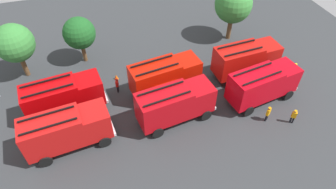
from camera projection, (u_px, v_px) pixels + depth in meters
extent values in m
plane|color=#2D3033|center=(168.00, 105.00, 28.80)|extent=(55.48, 55.48, 0.00)
cube|color=#B91110|center=(96.00, 121.00, 24.55)|extent=(2.45, 2.72, 2.60)
cube|color=#8C9EAD|center=(108.00, 115.00, 24.62)|extent=(0.31, 2.12, 1.46)
cube|color=#B91110|center=(53.00, 133.00, 23.45)|extent=(5.04, 3.00, 2.90)
cube|color=black|center=(46.00, 114.00, 22.80)|extent=(4.31, 0.58, 0.12)
cube|color=black|center=(48.00, 126.00, 21.90)|extent=(4.31, 0.58, 0.12)
cube|color=silver|center=(112.00, 125.00, 25.69)|extent=(0.45, 2.38, 0.28)
cylinder|color=black|center=(98.00, 122.00, 26.47)|extent=(1.13, 0.47, 1.10)
cylinder|color=black|center=(105.00, 142.00, 24.90)|extent=(1.13, 0.47, 1.10)
cylinder|color=black|center=(42.00, 139.00, 25.09)|extent=(1.13, 0.47, 1.10)
cylinder|color=black|center=(46.00, 161.00, 23.52)|extent=(1.13, 0.47, 1.10)
cube|color=#AF0910|center=(199.00, 96.00, 26.70)|extent=(2.51, 2.77, 2.60)
cube|color=#8C9EAD|center=(209.00, 90.00, 26.80)|extent=(0.36, 2.12, 1.46)
cube|color=#AF0910|center=(164.00, 106.00, 25.55)|extent=(5.09, 3.12, 2.90)
cube|color=black|center=(161.00, 88.00, 24.89)|extent=(4.30, 0.69, 0.12)
cube|color=black|center=(168.00, 99.00, 24.00)|extent=(4.30, 0.69, 0.12)
cube|color=silver|center=(209.00, 101.00, 27.87)|extent=(0.51, 2.38, 0.28)
cylinder|color=black|center=(194.00, 98.00, 28.63)|extent=(1.14, 0.49, 1.10)
cylinder|color=black|center=(206.00, 115.00, 27.07)|extent=(1.14, 0.49, 1.10)
cylinder|color=black|center=(148.00, 114.00, 27.16)|extent=(1.14, 0.49, 1.10)
cylinder|color=black|center=(158.00, 133.00, 25.61)|extent=(1.14, 0.49, 1.10)
cube|color=#B90511|center=(282.00, 77.00, 28.61)|extent=(2.57, 2.81, 2.60)
cube|color=#8C9EAD|center=(291.00, 71.00, 28.72)|extent=(0.41, 2.11, 1.46)
cube|color=#B90511|center=(254.00, 86.00, 27.40)|extent=(5.13, 3.22, 2.90)
cube|color=black|center=(253.00, 69.00, 26.74)|extent=(4.29, 0.80, 0.12)
cube|color=black|center=(263.00, 78.00, 25.86)|extent=(4.29, 0.80, 0.12)
cube|color=silver|center=(288.00, 82.00, 29.79)|extent=(0.57, 2.38, 0.28)
cylinder|color=black|center=(272.00, 81.00, 30.52)|extent=(1.14, 0.52, 1.10)
cylinder|color=black|center=(288.00, 95.00, 28.99)|extent=(1.14, 0.52, 1.10)
cylinder|color=black|center=(234.00, 95.00, 28.98)|extent=(1.14, 0.52, 1.10)
cylinder|color=black|center=(248.00, 111.00, 27.45)|extent=(1.14, 0.52, 1.10)
cube|color=#AF0407|center=(90.00, 89.00, 27.36)|extent=(2.49, 2.75, 2.60)
cube|color=#8C9EAD|center=(100.00, 83.00, 27.45)|extent=(0.34, 2.12, 1.46)
cube|color=#AF0407|center=(52.00, 98.00, 26.24)|extent=(5.07, 3.06, 2.90)
cube|color=black|center=(45.00, 81.00, 25.58)|extent=(4.30, 0.64, 0.12)
cube|color=black|center=(48.00, 91.00, 24.69)|extent=(4.30, 0.64, 0.12)
cube|color=silver|center=(104.00, 94.00, 28.52)|extent=(0.49, 2.38, 0.28)
cylinder|color=black|center=(92.00, 92.00, 29.29)|extent=(1.13, 0.48, 1.10)
cylinder|color=black|center=(98.00, 108.00, 27.72)|extent=(1.13, 0.48, 1.10)
cylinder|color=black|center=(42.00, 106.00, 27.86)|extent=(1.13, 0.48, 1.10)
cylinder|color=black|center=(45.00, 124.00, 26.30)|extent=(1.13, 0.48, 1.10)
cube|color=#B21105|center=(187.00, 69.00, 29.43)|extent=(2.54, 2.80, 2.60)
cube|color=#8C9EAD|center=(196.00, 64.00, 29.54)|extent=(0.39, 2.11, 1.46)
cube|color=#B21105|center=(155.00, 78.00, 28.25)|extent=(5.12, 3.18, 2.90)
cube|color=black|center=(152.00, 61.00, 27.59)|extent=(4.29, 0.75, 0.12)
cube|color=black|center=(158.00, 70.00, 26.71)|extent=(4.29, 0.75, 0.12)
cube|color=silver|center=(196.00, 74.00, 30.61)|extent=(0.55, 2.38, 0.28)
cylinder|color=black|center=(182.00, 73.00, 31.35)|extent=(1.14, 0.51, 1.10)
cylinder|color=black|center=(193.00, 87.00, 29.81)|extent=(1.14, 0.51, 1.10)
cylinder|color=black|center=(140.00, 87.00, 29.84)|extent=(1.14, 0.51, 1.10)
cylinder|color=black|center=(149.00, 102.00, 28.30)|extent=(1.14, 0.51, 1.10)
cube|color=#AC100B|center=(266.00, 54.00, 31.26)|extent=(2.36, 2.64, 2.60)
cube|color=#8C9EAD|center=(274.00, 50.00, 31.31)|extent=(0.22, 2.13, 1.46)
cube|color=#AC100B|center=(238.00, 60.00, 30.25)|extent=(4.96, 2.82, 2.90)
cube|color=black|center=(237.00, 44.00, 29.61)|extent=(4.32, 0.41, 0.12)
cube|color=black|center=(244.00, 52.00, 28.70)|extent=(4.32, 0.41, 0.12)
cube|color=silver|center=(272.00, 60.00, 32.37)|extent=(0.36, 2.38, 0.28)
cylinder|color=black|center=(258.00, 59.00, 33.19)|extent=(1.12, 0.42, 1.10)
cylinder|color=black|center=(270.00, 71.00, 31.60)|extent=(1.12, 0.42, 1.10)
cylinder|color=black|center=(220.00, 69.00, 31.94)|extent=(1.12, 0.42, 1.10)
cylinder|color=black|center=(231.00, 82.00, 30.34)|extent=(1.12, 0.42, 1.10)
cylinder|color=black|center=(212.00, 99.00, 28.83)|extent=(0.16, 0.16, 0.77)
cylinder|color=black|center=(210.00, 98.00, 28.87)|extent=(0.16, 0.16, 0.77)
cube|color=#B7140F|center=(212.00, 93.00, 28.35)|extent=(0.48, 0.43, 0.67)
sphere|color=brown|center=(212.00, 90.00, 28.03)|extent=(0.22, 0.22, 0.22)
cylinder|color=#B7140F|center=(212.00, 89.00, 27.97)|extent=(0.27, 0.27, 0.07)
cylinder|color=black|center=(292.00, 73.00, 31.69)|extent=(0.16, 0.16, 0.75)
cylinder|color=black|center=(294.00, 73.00, 31.69)|extent=(0.16, 0.16, 0.75)
cube|color=gold|center=(295.00, 68.00, 31.20)|extent=(0.47, 0.35, 0.66)
sphere|color=brown|center=(296.00, 65.00, 30.89)|extent=(0.21, 0.21, 0.21)
cylinder|color=gold|center=(296.00, 64.00, 30.83)|extent=(0.27, 0.27, 0.06)
cylinder|color=black|center=(118.00, 89.00, 29.80)|extent=(0.16, 0.16, 0.78)
cylinder|color=black|center=(118.00, 88.00, 29.95)|extent=(0.16, 0.16, 0.78)
cube|color=#B7140F|center=(117.00, 83.00, 29.37)|extent=(0.36, 0.47, 0.67)
sphere|color=#9E704C|center=(116.00, 80.00, 29.06)|extent=(0.22, 0.22, 0.22)
cylinder|color=#B7140F|center=(116.00, 79.00, 29.00)|extent=(0.27, 0.27, 0.07)
cylinder|color=black|center=(293.00, 120.00, 26.87)|extent=(0.16, 0.16, 0.74)
cylinder|color=black|center=(291.00, 120.00, 26.91)|extent=(0.16, 0.16, 0.74)
cube|color=orange|center=(294.00, 115.00, 26.41)|extent=(0.48, 0.43, 0.65)
sphere|color=tan|center=(296.00, 112.00, 26.11)|extent=(0.21, 0.21, 0.21)
cylinder|color=orange|center=(296.00, 111.00, 26.05)|extent=(0.26, 0.26, 0.06)
cylinder|color=black|center=(266.00, 118.00, 27.02)|extent=(0.16, 0.16, 0.79)
cylinder|color=black|center=(267.00, 117.00, 27.13)|extent=(0.16, 0.16, 0.79)
cube|color=orange|center=(268.00, 112.00, 26.56)|extent=(0.48, 0.42, 0.69)
sphere|color=brown|center=(270.00, 109.00, 26.24)|extent=(0.22, 0.22, 0.22)
cylinder|color=orange|center=(270.00, 108.00, 26.17)|extent=(0.28, 0.28, 0.07)
cylinder|color=brown|center=(24.00, 66.00, 31.20)|extent=(0.49, 0.49, 2.47)
sphere|color=#337A33|center=(14.00, 43.00, 29.16)|extent=(3.96, 3.96, 3.96)
cylinder|color=brown|center=(84.00, 53.00, 33.12)|extent=(0.44, 0.44, 2.19)
sphere|color=#19511E|center=(79.00, 33.00, 31.31)|extent=(3.51, 3.51, 3.51)
cylinder|color=brown|center=(229.00, 28.00, 36.27)|extent=(0.55, 0.55, 2.76)
sphere|color=#337A33|center=(233.00, 4.00, 33.98)|extent=(4.42, 4.42, 4.42)
cone|color=#F2600C|center=(116.00, 77.00, 31.31)|extent=(0.43, 0.43, 0.61)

